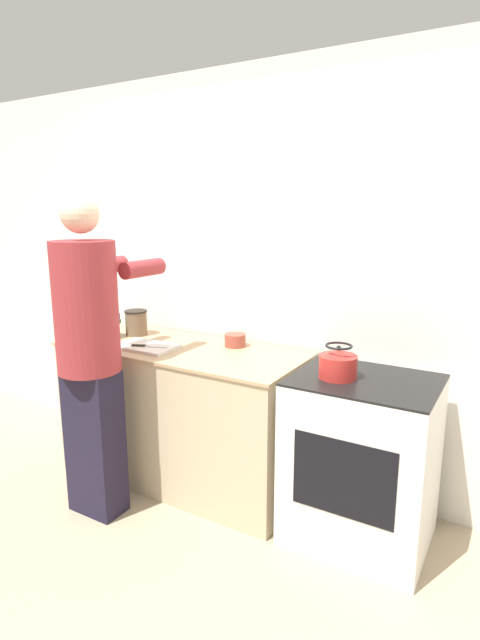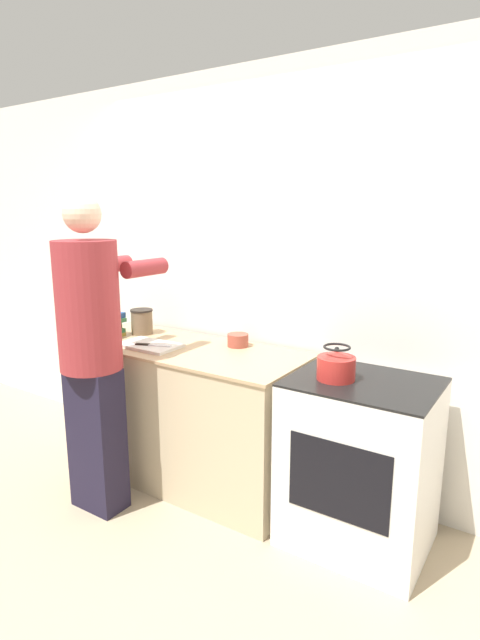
# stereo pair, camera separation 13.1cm
# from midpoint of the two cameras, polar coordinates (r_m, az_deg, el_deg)

# --- Properties ---
(ground_plane) EXTENTS (12.00, 12.00, 0.00)m
(ground_plane) POSITION_cam_midpoint_polar(r_m,az_deg,el_deg) (3.10, -2.98, -21.62)
(ground_plane) COLOR tan
(wall_back) EXTENTS (8.00, 0.05, 2.60)m
(wall_back) POSITION_cam_midpoint_polar(r_m,az_deg,el_deg) (3.20, 4.30, 4.56)
(wall_back) COLOR white
(wall_back) RESTS_ON ground_plane
(counter) EXTENTS (1.60, 0.67, 0.89)m
(counter) POSITION_cam_midpoint_polar(r_m,az_deg,el_deg) (3.32, -5.15, -10.47)
(counter) COLOR #C6B28E
(counter) RESTS_ON ground_plane
(oven) EXTENTS (0.72, 0.59, 0.90)m
(oven) POSITION_cam_midpoint_polar(r_m,az_deg,el_deg) (2.78, 14.85, -15.55)
(oven) COLOR silver
(oven) RESTS_ON ground_plane
(person) EXTENTS (0.39, 0.63, 1.82)m
(person) POSITION_cam_midpoint_polar(r_m,az_deg,el_deg) (2.91, -15.29, -2.93)
(person) COLOR black
(person) RESTS_ON ground_plane
(cutting_board) EXTENTS (0.39, 0.24, 0.02)m
(cutting_board) POSITION_cam_midpoint_polar(r_m,az_deg,el_deg) (3.20, -9.15, -2.87)
(cutting_board) COLOR silver
(cutting_board) RESTS_ON counter
(knife) EXTENTS (0.23, 0.11, 0.01)m
(knife) POSITION_cam_midpoint_polar(r_m,az_deg,el_deg) (3.16, -8.85, -2.84)
(knife) COLOR silver
(knife) RESTS_ON cutting_board
(kettle) EXTENTS (0.19, 0.19, 0.17)m
(kettle) POSITION_cam_midpoint_polar(r_m,az_deg,el_deg) (2.57, 12.38, -5.10)
(kettle) COLOR red
(kettle) RESTS_ON oven
(bowl_prep) EXTENTS (0.13, 0.13, 0.08)m
(bowl_prep) POSITION_cam_midpoint_polar(r_m,az_deg,el_deg) (3.16, 0.95, -2.33)
(bowl_prep) COLOR #9E4738
(bowl_prep) RESTS_ON counter
(canister_jar) EXTENTS (0.15, 0.15, 0.17)m
(canister_jar) POSITION_cam_midpoint_polar(r_m,az_deg,el_deg) (3.53, -10.11, -0.17)
(canister_jar) COLOR #756047
(canister_jar) RESTS_ON counter
(book_stack) EXTENTS (0.24, 0.25, 0.16)m
(book_stack) POSITION_cam_midpoint_polar(r_m,az_deg,el_deg) (3.49, -14.35, -0.53)
(book_stack) COLOR olive
(book_stack) RESTS_ON counter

